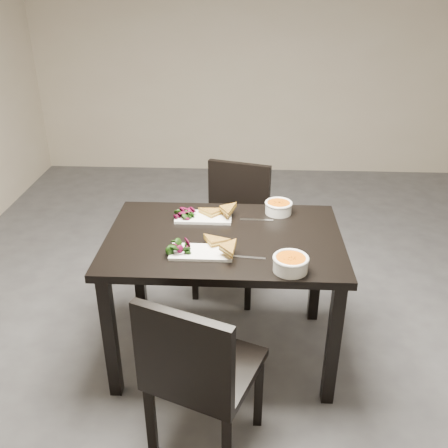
# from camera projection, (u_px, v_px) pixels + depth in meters

# --- Properties ---
(ground) EXTENTS (5.00, 5.00, 0.00)m
(ground) POSITION_uv_depth(u_px,v_px,m) (289.00, 305.00, 3.26)
(ground) COLOR #47474C
(ground) RESTS_ON ground
(table) EXTENTS (1.20, 0.80, 0.75)m
(table) POSITION_uv_depth(u_px,v_px,m) (224.00, 253.00, 2.57)
(table) COLOR black
(table) RESTS_ON ground
(chair_near) EXTENTS (0.55, 0.55, 0.85)m
(chair_near) POSITION_uv_depth(u_px,v_px,m) (197.00, 371.00, 2.05)
(chair_near) COLOR black
(chair_near) RESTS_ON ground
(chair_far) EXTENTS (0.52, 0.52, 0.85)m
(chair_far) POSITION_uv_depth(u_px,v_px,m) (234.00, 221.00, 3.27)
(chair_far) COLOR black
(chair_far) RESTS_ON ground
(plate_near) EXTENTS (0.30, 0.15, 0.01)m
(plate_near) POSITION_uv_depth(u_px,v_px,m) (201.00, 252.00, 2.37)
(plate_near) COLOR white
(plate_near) RESTS_ON table
(sandwich_near) EXTENTS (0.18, 0.17, 0.05)m
(sandwich_near) POSITION_uv_depth(u_px,v_px,m) (215.00, 245.00, 2.36)
(sandwich_near) COLOR #AE7E24
(sandwich_near) RESTS_ON plate_near
(salad_near) EXTENTS (0.09, 0.08, 0.04)m
(salad_near) POSITION_uv_depth(u_px,v_px,m) (180.00, 247.00, 2.36)
(salad_near) COLOR black
(salad_near) RESTS_ON plate_near
(soup_bowl_near) EXTENTS (0.16, 0.16, 0.07)m
(soup_bowl_near) POSITION_uv_depth(u_px,v_px,m) (291.00, 263.00, 2.22)
(soup_bowl_near) COLOR white
(soup_bowl_near) RESTS_ON table
(cutlery_near) EXTENTS (0.18, 0.04, 0.00)m
(cutlery_near) POSITION_uv_depth(u_px,v_px,m) (246.00, 257.00, 2.34)
(cutlery_near) COLOR silver
(cutlery_near) RESTS_ON table
(plate_far) EXTENTS (0.30, 0.15, 0.02)m
(plate_far) POSITION_uv_depth(u_px,v_px,m) (204.00, 217.00, 2.70)
(plate_far) COLOR white
(plate_far) RESTS_ON table
(sandwich_far) EXTENTS (0.19, 0.19, 0.05)m
(sandwich_far) POSITION_uv_depth(u_px,v_px,m) (215.00, 213.00, 2.67)
(sandwich_far) COLOR #AE7E24
(sandwich_far) RESTS_ON plate_far
(salad_far) EXTENTS (0.09, 0.09, 0.04)m
(salad_far) POSITION_uv_depth(u_px,v_px,m) (185.00, 212.00, 2.70)
(salad_far) COLOR black
(salad_far) RESTS_ON plate_far
(soup_bowl_far) EXTENTS (0.15, 0.15, 0.07)m
(soup_bowl_far) POSITION_uv_depth(u_px,v_px,m) (278.00, 207.00, 2.75)
(soup_bowl_far) COLOR white
(soup_bowl_far) RESTS_ON table
(cutlery_far) EXTENTS (0.18, 0.02, 0.00)m
(cutlery_far) POSITION_uv_depth(u_px,v_px,m) (257.00, 220.00, 2.69)
(cutlery_far) COLOR silver
(cutlery_far) RESTS_ON table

